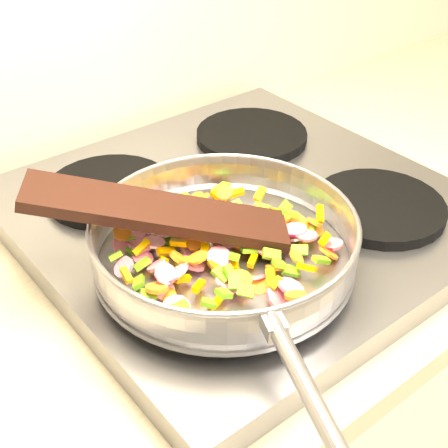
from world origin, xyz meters
TOP-DOWN VIEW (x-y plane):
  - cooktop at (-0.70, 1.67)m, footprint 0.60×0.60m
  - grate_fl at (-0.84, 1.52)m, footprint 0.19×0.19m
  - grate_fr at (-0.56, 1.52)m, footprint 0.19×0.19m
  - grate_bl at (-0.84, 1.81)m, footprint 0.19×0.19m
  - grate_br at (-0.56, 1.81)m, footprint 0.19×0.19m
  - saute_pan at (-0.82, 1.56)m, footprint 0.37×0.52m
  - vegetable_heap at (-0.81, 1.57)m, footprint 0.28×0.29m
  - wooden_spatula at (-0.87, 1.62)m, footprint 0.30×0.24m

SIDE VIEW (x-z plane):
  - cooktop at x=-0.70m, z-range 0.90..0.94m
  - grate_fl at x=-0.84m, z-range 0.94..0.96m
  - grate_fr at x=-0.56m, z-range 0.94..0.96m
  - grate_bl at x=-0.84m, z-range 0.94..0.96m
  - grate_br at x=-0.56m, z-range 0.94..0.96m
  - vegetable_heap at x=-0.81m, z-range 0.95..1.00m
  - saute_pan at x=-0.82m, z-range 0.96..1.02m
  - wooden_spatula at x=-0.87m, z-range 0.97..1.06m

